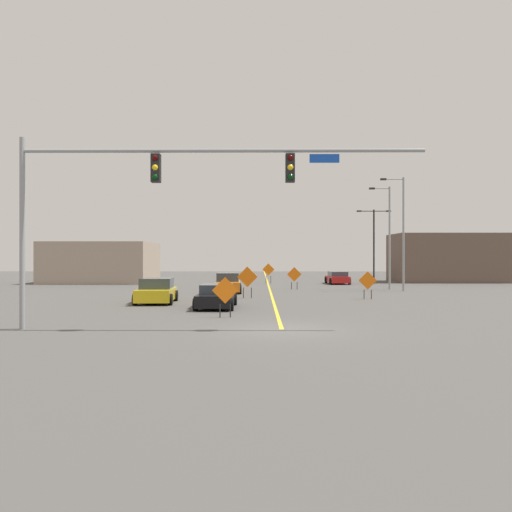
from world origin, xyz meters
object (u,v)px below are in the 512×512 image
at_px(street_lamp_mid_right, 374,239).
at_px(construction_sign_right_shoulder, 247,278).
at_px(construction_sign_median_near, 368,282).
at_px(street_lamp_near_right, 402,229).
at_px(car_black_far, 216,297).
at_px(car_orange_passing, 228,283).
at_px(traffic_signal_assembly, 159,183).
at_px(construction_sign_right_lane, 225,292).
at_px(construction_sign_left_shoulder, 294,275).
at_px(car_red_mid, 337,278).
at_px(street_lamp_far_right, 388,233).
at_px(car_yellow_approaching, 156,291).
at_px(construction_sign_left_lane, 268,271).

relative_size(street_lamp_mid_right, construction_sign_right_shoulder, 3.56).
bearing_deg(construction_sign_median_near, street_lamp_near_right, 59.85).
relative_size(car_black_far, car_orange_passing, 1.08).
distance_m(traffic_signal_assembly, street_lamp_near_right, 25.32).
distance_m(traffic_signal_assembly, construction_sign_median_near, 17.61).
bearing_deg(construction_sign_right_lane, construction_sign_left_shoulder, 77.14).
relative_size(street_lamp_mid_right, car_red_mid, 1.65).
height_order(construction_sign_right_shoulder, construction_sign_right_lane, construction_sign_right_shoulder).
bearing_deg(construction_sign_median_near, car_black_far, -148.73).
distance_m(construction_sign_right_lane, car_red_mid, 28.81).
xyz_separation_m(traffic_signal_assembly, construction_sign_right_shoulder, (2.92, 14.00, -4.11)).
relative_size(construction_sign_median_near, construction_sign_left_shoulder, 0.96).
bearing_deg(car_red_mid, street_lamp_mid_right, 1.03).
height_order(construction_sign_median_near, construction_sign_left_shoulder, construction_sign_left_shoulder).
relative_size(traffic_signal_assembly, street_lamp_far_right, 1.79).
bearing_deg(construction_sign_right_shoulder, street_lamp_mid_right, 54.86).
distance_m(street_lamp_far_right, construction_sign_median_near, 10.52).
bearing_deg(car_black_far, traffic_signal_assembly, -100.37).
height_order(construction_sign_right_shoulder, car_yellow_approaching, construction_sign_right_shoulder).
height_order(traffic_signal_assembly, construction_sign_right_shoulder, traffic_signal_assembly).
bearing_deg(car_red_mid, car_yellow_approaching, -123.63).
height_order(traffic_signal_assembly, street_lamp_near_right, street_lamp_near_right).
bearing_deg(traffic_signal_assembly, street_lamp_far_right, 57.94).
height_order(street_lamp_near_right, street_lamp_mid_right, street_lamp_near_right).
bearing_deg(construction_sign_right_lane, street_lamp_mid_right, 65.10).
bearing_deg(construction_sign_right_shoulder, construction_sign_left_lane, 84.76).
bearing_deg(car_red_mid, construction_sign_left_lane, 169.14).
bearing_deg(street_lamp_mid_right, construction_sign_left_shoulder, -135.10).
height_order(construction_sign_median_near, car_black_far, construction_sign_median_near).
bearing_deg(construction_sign_median_near, street_lamp_mid_right, 76.12).
xyz_separation_m(construction_sign_left_lane, car_red_mid, (6.73, -1.29, -0.67)).
xyz_separation_m(construction_sign_median_near, construction_sign_left_shoulder, (-4.01, 9.27, 0.05)).
relative_size(construction_sign_right_shoulder, car_red_mid, 0.46).
height_order(construction_sign_left_lane, construction_sign_median_near, construction_sign_left_lane).
distance_m(street_lamp_far_right, construction_sign_left_shoulder, 8.39).
bearing_deg(street_lamp_far_right, street_lamp_mid_right, 85.06).
bearing_deg(construction_sign_median_near, car_orange_passing, 149.43).
distance_m(construction_sign_right_shoulder, car_orange_passing, 5.14).
bearing_deg(car_orange_passing, car_red_mid, 50.48).
bearing_deg(street_lamp_near_right, car_yellow_approaching, -149.38).
distance_m(construction_sign_left_lane, car_black_far, 24.58).
bearing_deg(construction_sign_right_lane, car_orange_passing, 93.20).
height_order(traffic_signal_assembly, car_black_far, traffic_signal_assembly).
height_order(street_lamp_near_right, construction_sign_median_near, street_lamp_near_right).
height_order(street_lamp_near_right, construction_sign_right_lane, street_lamp_near_right).
relative_size(construction_sign_left_lane, car_orange_passing, 0.51).
height_order(street_lamp_far_right, construction_sign_right_lane, street_lamp_far_right).
height_order(construction_sign_right_shoulder, car_orange_passing, construction_sign_right_shoulder).
xyz_separation_m(car_red_mid, car_orange_passing, (-9.99, -12.10, 0.09)).
bearing_deg(traffic_signal_assembly, construction_sign_right_lane, 58.91).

